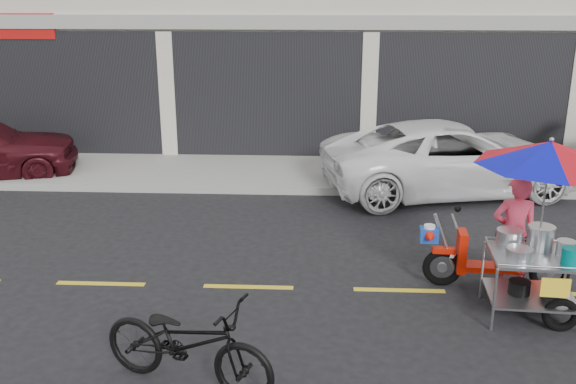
{
  "coord_description": "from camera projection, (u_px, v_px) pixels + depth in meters",
  "views": [
    {
      "loc": [
        -1.09,
        -7.72,
        3.81
      ],
      "look_at": [
        -1.5,
        0.6,
        1.15
      ],
      "focal_mm": 40.0,
      "sensor_mm": 36.0,
      "label": 1
    }
  ],
  "objects": [
    {
      "name": "ground",
      "position": [
        399.0,
        290.0,
        8.45
      ],
      "size": [
        90.0,
        90.0,
        0.0
      ],
      "primitive_type": "plane",
      "color": "black"
    },
    {
      "name": "centerline",
      "position": [
        399.0,
        290.0,
        8.45
      ],
      "size": [
        42.0,
        0.1,
        0.01
      ],
      "primitive_type": "cube",
      "color": "gold",
      "rests_on": "ground"
    },
    {
      "name": "white_pickup",
      "position": [
        452.0,
        158.0,
        12.33
      ],
      "size": [
        5.32,
        3.29,
        1.37
      ],
      "primitive_type": "imported",
      "rotation": [
        0.0,
        0.0,
        1.79
      ],
      "color": "white",
      "rests_on": "ground"
    },
    {
      "name": "sidewalk",
      "position": [
        370.0,
        171.0,
        13.66
      ],
      "size": [
        45.0,
        3.0,
        0.15
      ],
      "primitive_type": "cube",
      "color": "gray",
      "rests_on": "ground"
    },
    {
      "name": "near_bicycle",
      "position": [
        188.0,
        342.0,
        6.29
      ],
      "size": [
        1.98,
        1.24,
        0.98
      ],
      "primitive_type": "imported",
      "rotation": [
        0.0,
        0.0,
        1.23
      ],
      "color": "black",
      "rests_on": "ground"
    },
    {
      "name": "food_vendor_rig",
      "position": [
        532.0,
        200.0,
        7.68
      ],
      "size": [
        2.19,
        1.86,
        2.21
      ],
      "rotation": [
        0.0,
        0.0,
        -0.07
      ],
      "color": "black",
      "rests_on": "ground"
    }
  ]
}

